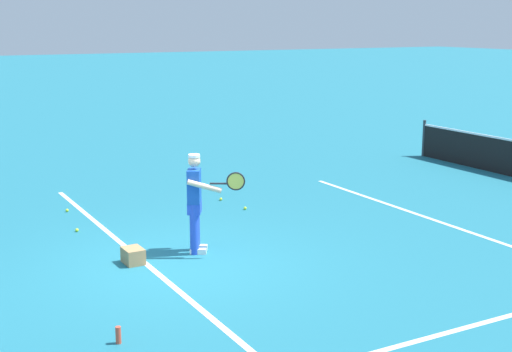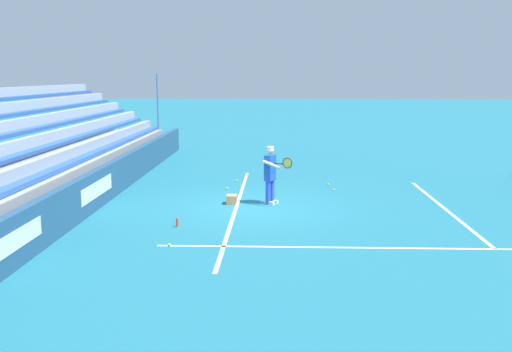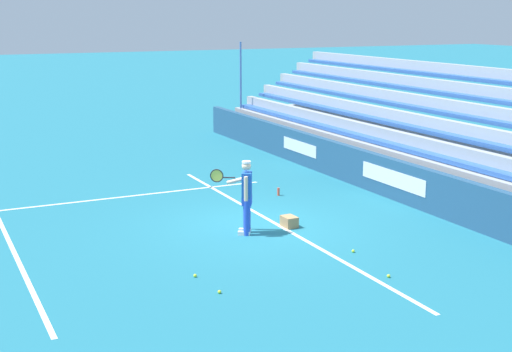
# 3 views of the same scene
# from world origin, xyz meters

# --- Properties ---
(ground_plane) EXTENTS (160.00, 160.00, 0.00)m
(ground_plane) POSITION_xyz_m (0.00, 0.00, 0.00)
(ground_plane) COLOR #1E6B7F
(court_baseline_white) EXTENTS (12.00, 0.10, 0.01)m
(court_baseline_white) POSITION_xyz_m (0.00, -0.50, 0.00)
(court_baseline_white) COLOR white
(court_baseline_white) RESTS_ON ground
(court_sideline_white) EXTENTS (0.10, 12.00, 0.01)m
(court_sideline_white) POSITION_xyz_m (4.11, 4.00, 0.00)
(court_sideline_white) COLOR white
(court_sideline_white) RESTS_ON ground
(court_service_line_white) EXTENTS (8.22, 0.10, 0.01)m
(court_service_line_white) POSITION_xyz_m (0.00, 5.50, 0.00)
(court_service_line_white) COLOR white
(court_service_line_white) RESTS_ON ground
(back_wall_sponsor_board) EXTENTS (26.68, 0.25, 1.10)m
(back_wall_sponsor_board) POSITION_xyz_m (0.01, -4.53, 0.55)
(back_wall_sponsor_board) COLOR navy
(back_wall_sponsor_board) RESTS_ON ground
(bleacher_stand) EXTENTS (25.35, 4.00, 3.85)m
(bleacher_stand) POSITION_xyz_m (0.00, -7.15, 0.79)
(bleacher_stand) COLOR #9EA3A8
(bleacher_stand) RESTS_ON ground
(tennis_player) EXTENTS (0.92, 0.87, 1.71)m
(tennis_player) POSITION_xyz_m (-0.44, 0.49, 0.89)
(tennis_player) COLOR blue
(tennis_player) RESTS_ON ground
(ball_box_cardboard) EXTENTS (0.41, 0.31, 0.26)m
(ball_box_cardboard) POSITION_xyz_m (-0.40, -0.67, 0.13)
(ball_box_cardboard) COLOR #A87F51
(ball_box_cardboard) RESTS_ON ground
(tennis_ball_far_left) EXTENTS (0.07, 0.07, 0.07)m
(tennis_ball_far_left) POSITION_xyz_m (-2.65, -1.00, 0.03)
(tennis_ball_far_left) COLOR #CCE533
(tennis_ball_far_left) RESTS_ON ground
(tennis_ball_stray_back) EXTENTS (0.07, 0.07, 0.07)m
(tennis_ball_stray_back) POSITION_xyz_m (-4.19, -0.80, 0.03)
(tennis_ball_stray_back) COLOR #CCE533
(tennis_ball_stray_back) RESTS_ON ground
(tennis_ball_far_right) EXTENTS (0.07, 0.07, 0.07)m
(tennis_ball_far_right) POSITION_xyz_m (-3.51, 2.45, 0.03)
(tennis_ball_far_right) COLOR #CCE533
(tennis_ball_far_right) RESTS_ON ground
(tennis_ball_midcourt) EXTENTS (0.07, 0.07, 0.07)m
(tennis_ball_midcourt) POSITION_xyz_m (-2.55, 2.55, 0.03)
(tennis_ball_midcourt) COLOR #CCE533
(tennis_ball_midcourt) RESTS_ON ground
(tennis_ball_near_player) EXTENTS (0.07, 0.07, 0.07)m
(tennis_ball_near_player) POSITION_xyz_m (4.14, -1.72, 0.03)
(tennis_ball_near_player) COLOR #CCE533
(tennis_ball_near_player) RESTS_ON ground
(water_bottle) EXTENTS (0.07, 0.07, 0.22)m
(water_bottle) POSITION_xyz_m (2.38, -1.83, 0.11)
(water_bottle) COLOR #EA4C33
(water_bottle) RESTS_ON ground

